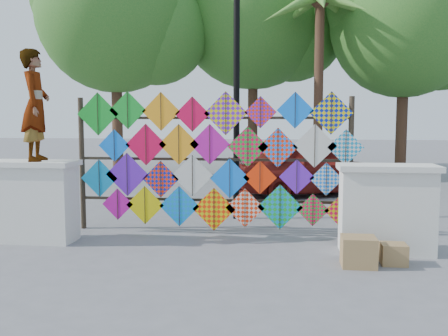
{
  "coord_description": "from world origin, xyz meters",
  "views": [
    {
      "loc": [
        1.26,
        -7.53,
        1.94
      ],
      "look_at": [
        0.24,
        0.6,
        1.12
      ],
      "focal_mm": 40.0,
      "sensor_mm": 36.0,
      "label": 1
    }
  ],
  "objects_px": {
    "vendor_woman": "(36,105)",
    "sedan": "(309,168)",
    "lamppost": "(237,79)",
    "kite_rack": "(214,161)"
  },
  "relations": [
    {
      "from": "vendor_woman",
      "to": "sedan",
      "type": "height_order",
      "value": "vendor_woman"
    },
    {
      "from": "sedan",
      "to": "lamppost",
      "type": "distance_m",
      "value": 4.11
    },
    {
      "from": "kite_rack",
      "to": "sedan",
      "type": "relative_size",
      "value": 1.2
    },
    {
      "from": "lamppost",
      "to": "sedan",
      "type": "bearing_deg",
      "value": 64.82
    },
    {
      "from": "kite_rack",
      "to": "vendor_woman",
      "type": "bearing_deg",
      "value": -160.78
    },
    {
      "from": "vendor_woman",
      "to": "lamppost",
      "type": "bearing_deg",
      "value": -65.51
    },
    {
      "from": "kite_rack",
      "to": "lamppost",
      "type": "bearing_deg",
      "value": 79.24
    },
    {
      "from": "kite_rack",
      "to": "sedan",
      "type": "distance_m",
      "value": 4.88
    },
    {
      "from": "vendor_woman",
      "to": "sedan",
      "type": "distance_m",
      "value": 7.17
    },
    {
      "from": "sedan",
      "to": "lamppost",
      "type": "xyz_separation_m",
      "value": [
        -1.53,
        -3.25,
        2.0
      ]
    }
  ]
}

